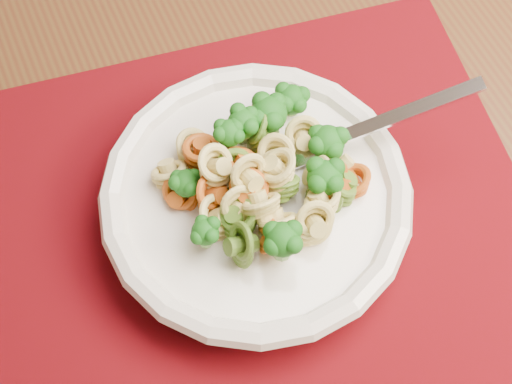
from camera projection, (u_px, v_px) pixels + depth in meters
dining_table at (206, 122)px, 0.70m from camera, size 1.66×1.27×0.71m
placemat at (243, 221)px, 0.56m from camera, size 0.55×0.49×0.00m
pasta_bowl at (256, 199)px, 0.53m from camera, size 0.23×0.23×0.04m
pasta_broccoli_heap at (256, 188)px, 0.52m from camera, size 0.20×0.20×0.06m
fork at (307, 150)px, 0.53m from camera, size 0.18×0.10×0.08m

